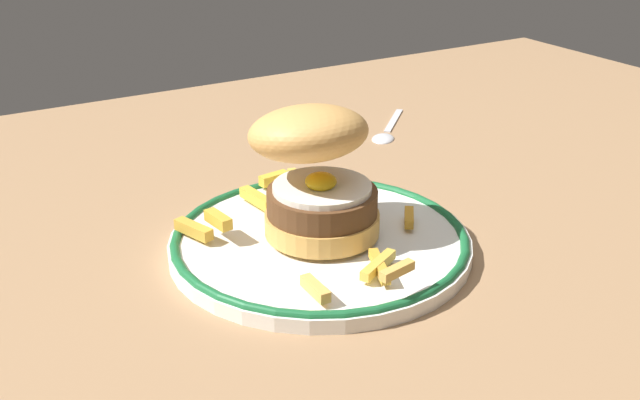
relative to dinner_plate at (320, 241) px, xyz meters
The scene contains 5 objects.
ground_plane 3.15cm from the dinner_plate, 60.17° to the right, with size 146.77×106.37×4.00cm, color #98724F.
dinner_plate is the anchor object (origin of this frame).
burger 6.31cm from the dinner_plate, 96.55° to the left, with size 10.64×11.80×11.50cm.
fries_pile 2.78cm from the dinner_plate, 108.48° to the left, with size 19.23×23.78×2.12cm.
spoon 29.91cm from the dinner_plate, 44.42° to the left, with size 10.70×10.51×0.90cm.
Camera 1 is at (-29.37, -47.59, 30.27)cm, focal length 42.60 mm.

